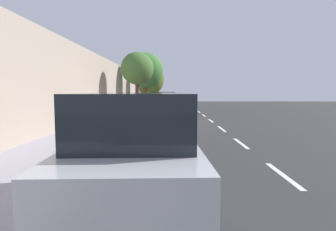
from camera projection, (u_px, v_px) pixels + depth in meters
ground at (173, 122)px, 18.79m from camera, size 72.91×72.91×0.00m
sidewalk at (118, 121)px, 18.83m from camera, size 3.56×45.57×0.13m
curb_edge at (146, 121)px, 18.81m from camera, size 0.16×45.57×0.13m
lane_stripe_centre at (211, 121)px, 19.45m from camera, size 0.14×44.20×0.01m
lane_stripe_bike_edge at (168, 122)px, 18.80m from camera, size 0.12×45.57×0.01m
building_facade at (86, 86)px, 18.66m from camera, size 0.50×45.57×4.65m
parked_sedan_tan_nearest at (166, 101)px, 37.49m from camera, size 2.07×4.51×1.52m
parked_sedan_green_second at (166, 103)px, 29.73m from camera, size 1.98×4.47×1.52m
parked_pickup_red_mid at (163, 106)px, 21.95m from camera, size 2.10×5.34×1.95m
parked_sedan_white_far at (157, 117)px, 13.74m from camera, size 1.92×4.44×1.52m
parked_suv_silver_farthest at (137, 149)px, 4.96m from camera, size 2.13×4.78×1.99m
bicycle_at_curb at (134, 142)px, 9.21m from camera, size 1.58×0.90×0.80m
cyclist_with_backpack at (129, 118)px, 9.58m from camera, size 0.52×0.55×1.81m
street_tree_near_cyclist at (149, 80)px, 35.74m from camera, size 3.64×3.64×5.31m
street_tree_mid_block at (145, 71)px, 29.99m from camera, size 3.76×3.76×5.89m
street_tree_far_end at (137, 69)px, 22.88m from camera, size 2.61×2.61×5.00m
pedestrian_on_phone at (89, 110)px, 14.14m from camera, size 0.34×0.59×1.70m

